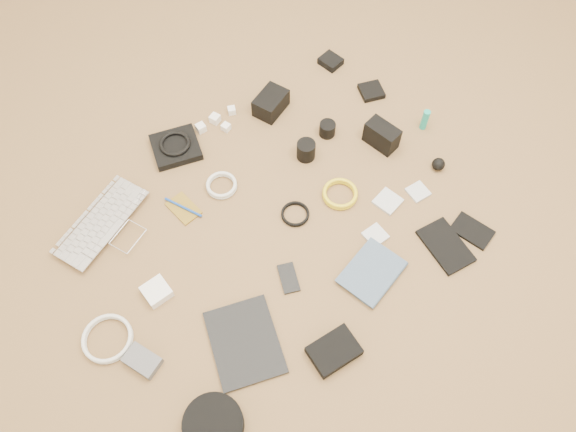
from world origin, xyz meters
TOP-DOWN VIEW (x-y plane):
  - laptop at (-0.46, 0.34)m, footprint 0.43×0.37m
  - headphone_pouch at (-0.10, 0.50)m, footprint 0.21×0.20m
  - headphones at (-0.10, 0.50)m, footprint 0.13×0.13m
  - charger_a at (0.02, 0.52)m, footprint 0.03×0.03m
  - charger_b at (0.09, 0.52)m, footprint 0.04×0.04m
  - charger_c at (0.16, 0.52)m, footprint 0.04×0.04m
  - charger_d at (0.10, 0.47)m, footprint 0.04×0.04m
  - dslr_camera at (0.29, 0.44)m, footprint 0.16×0.13m
  - lens_pouch at (0.64, 0.48)m, footprint 0.09×0.09m
  - notebook_olive at (-0.22, 0.27)m, footprint 0.09×0.13m
  - pen_blue at (-0.22, 0.27)m, footprint 0.07×0.14m
  - cable_white_a at (-0.06, 0.26)m, footprint 0.14×0.14m
  - lens_a at (0.26, 0.18)m, footprint 0.08×0.08m
  - lens_b at (0.39, 0.21)m, footprint 0.06×0.06m
  - card_reader at (0.66, 0.26)m, footprint 0.11×0.11m
  - power_brick at (-0.46, 0.05)m, footprint 0.08×0.08m
  - cable_white_b at (-0.66, 0.01)m, footprint 0.20×0.20m
  - cable_black at (0.07, 0.01)m, footprint 0.12×0.12m
  - cable_yellow at (0.24, -0.03)m, footprint 0.13×0.13m
  - flash at (0.52, 0.05)m, footprint 0.09×0.13m
  - lens_cleaner at (0.70, 0.01)m, footprint 0.03×0.03m
  - battery_charger at (-0.61, -0.11)m, footprint 0.10×0.12m
  - tablet at (-0.33, -0.26)m, footprint 0.28×0.31m
  - phone at (-0.10, -0.17)m, footprint 0.09×0.12m
  - filter_case_left at (0.24, -0.23)m, footprint 0.07×0.07m
  - filter_case_mid at (0.36, -0.15)m, footprint 0.10×0.10m
  - filter_case_right at (0.47, -0.19)m, footprint 0.08×0.08m
  - air_blower at (0.61, -0.16)m, footprint 0.06×0.06m
  - headphone_case at (-0.55, -0.40)m, footprint 0.22×0.22m
  - drive_case at (-0.14, -0.45)m, footprint 0.16×0.12m
  - paperback at (0.15, -0.40)m, footprint 0.23×0.19m
  - notebook_black_a at (0.39, -0.40)m, footprint 0.14×0.20m
  - notebook_black_b at (0.51, -0.42)m, footprint 0.12×0.15m

SIDE VIEW (x-z plane):
  - notebook_olive at x=-0.22m, z-range 0.00..0.01m
  - phone at x=-0.10m, z-range 0.00..0.01m
  - cable_black at x=0.07m, z-range 0.00..0.01m
  - filter_case_right at x=0.47m, z-range 0.00..0.01m
  - filter_case_left at x=0.24m, z-range 0.00..0.01m
  - notebook_black_b at x=0.51m, z-range 0.00..0.01m
  - filter_case_mid at x=0.36m, z-range 0.00..0.01m
  - tablet at x=-0.33m, z-range 0.00..0.01m
  - cable_white_a at x=-0.06m, z-range 0.00..0.01m
  - cable_white_b at x=-0.66m, z-range 0.00..0.01m
  - notebook_black_a at x=0.39m, z-range 0.00..0.01m
  - cable_yellow at x=0.24m, z-range 0.00..0.01m
  - paperback at x=0.15m, z-range 0.00..0.02m
  - card_reader at x=0.66m, z-range 0.00..0.02m
  - pen_blue at x=-0.22m, z-range 0.01..0.02m
  - charger_c at x=0.16m, z-range 0.00..0.03m
  - charger_d at x=0.10m, z-range 0.00..0.03m
  - laptop at x=-0.46m, z-range 0.00..0.03m
  - lens_pouch at x=0.64m, z-range 0.00..0.03m
  - battery_charger at x=-0.61m, z-range 0.00..0.03m
  - headphone_pouch at x=-0.10m, z-range 0.00..0.03m
  - charger_a at x=0.02m, z-range 0.00..0.03m
  - charger_b at x=0.09m, z-range 0.00..0.03m
  - power_brick at x=-0.46m, z-range 0.00..0.03m
  - drive_case at x=-0.14m, z-range 0.00..0.04m
  - air_blower at x=0.61m, z-range 0.00..0.05m
  - headphone_case at x=-0.55m, z-range 0.00..0.05m
  - lens_b at x=0.39m, z-range 0.00..0.06m
  - lens_a at x=0.26m, z-range 0.00..0.07m
  - headphones at x=-0.10m, z-range 0.03..0.04m
  - dslr_camera at x=0.29m, z-range 0.00..0.08m
  - lens_cleaner at x=0.70m, z-range 0.00..0.09m
  - flash at x=0.52m, z-range 0.00..0.09m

